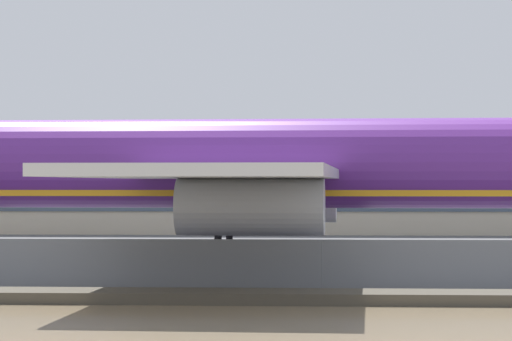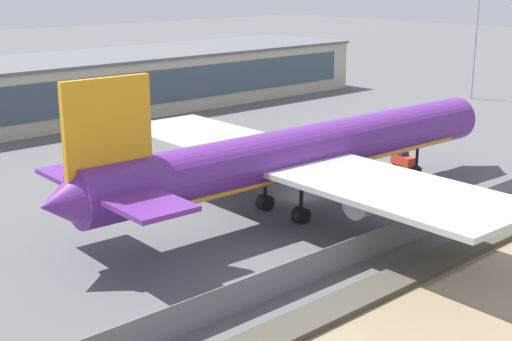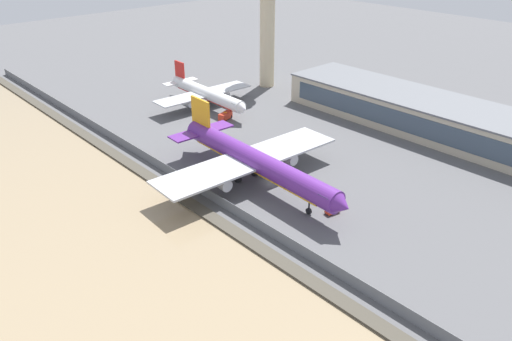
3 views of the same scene
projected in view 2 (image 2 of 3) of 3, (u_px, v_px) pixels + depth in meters
name	position (u px, v px, depth m)	size (l,w,h in m)	color
ground_plane	(300.00, 197.00, 77.14)	(500.00, 500.00, 0.00)	#565659
shoreline_seawall	(467.00, 247.00, 62.50)	(320.00, 3.00, 0.50)	#474238
perimeter_fence	(425.00, 224.00, 65.43)	(280.00, 0.10, 2.48)	slate
cargo_jet_purple	(303.00, 153.00, 71.39)	(57.28, 49.41, 15.72)	#602889
baggage_tug	(404.00, 160.00, 89.52)	(2.17, 3.44, 1.80)	red
terminal_building	(110.00, 83.00, 124.52)	(101.49, 22.46, 9.81)	#BCB299
apron_light_mast_apron_west	(476.00, 35.00, 134.66)	(3.20, 0.40, 21.50)	#A8A8AD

